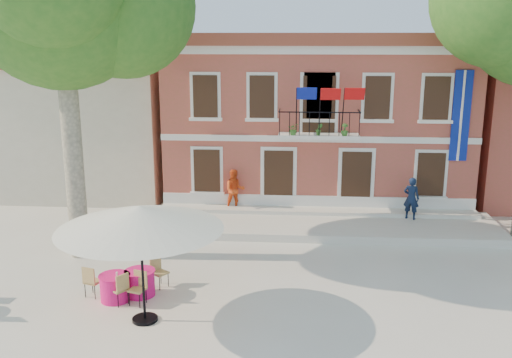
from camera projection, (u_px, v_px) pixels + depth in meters
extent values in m
plane|color=beige|center=(259.00, 272.00, 18.36)|extent=(90.00, 90.00, 0.00)
cube|color=#B74A42|center=(316.00, 120.00, 27.03)|extent=(13.00, 8.00, 7.00)
cube|color=brown|center=(318.00, 39.00, 26.12)|extent=(13.50, 8.50, 0.50)
cube|color=silver|center=(320.00, 50.00, 22.40)|extent=(13.30, 0.35, 0.35)
cube|color=silver|center=(319.00, 136.00, 22.73)|extent=(3.20, 0.90, 0.15)
cube|color=black|center=(320.00, 112.00, 22.10)|extent=(3.20, 0.04, 0.04)
cube|color=navy|center=(461.00, 116.00, 22.51)|extent=(0.70, 0.05, 3.60)
cube|color=navy|center=(297.00, 94.00, 21.64)|extent=(0.76, 0.27, 0.47)
cube|color=red|center=(320.00, 94.00, 21.58)|extent=(0.76, 0.29, 0.47)
cube|color=red|center=(344.00, 94.00, 21.51)|extent=(0.76, 0.27, 0.47)
imported|color=#26591E|center=(294.00, 129.00, 22.43)|extent=(0.43, 0.37, 0.48)
imported|color=#26591E|center=(319.00, 129.00, 22.36)|extent=(0.26, 0.21, 0.48)
imported|color=#26591E|center=(345.00, 130.00, 22.29)|extent=(0.27, 0.27, 0.48)
cube|color=beige|center=(88.00, 125.00, 28.94)|extent=(9.00, 9.00, 6.00)
cube|color=brown|center=(83.00, 60.00, 28.16)|extent=(9.40, 9.40, 0.40)
cube|color=silver|center=(317.00, 225.00, 22.43)|extent=(14.00, 3.40, 0.30)
cylinder|color=#A59E84|center=(73.00, 151.00, 18.86)|extent=(0.63, 0.63, 7.35)
cylinder|color=black|center=(145.00, 319.00, 15.20)|extent=(0.68, 0.68, 0.08)
cylinder|color=black|center=(143.00, 271.00, 14.86)|extent=(0.07, 0.07, 2.83)
cone|color=silver|center=(140.00, 218.00, 14.51)|extent=(4.30, 4.30, 0.62)
imported|color=#101D37|center=(411.00, 198.00, 22.51)|extent=(0.73, 0.62, 1.70)
imported|color=#DF4C1A|center=(235.00, 190.00, 23.63)|extent=(0.97, 0.83, 1.74)
cylinder|color=#F1168E|center=(115.00, 288.00, 16.30)|extent=(0.84, 0.84, 0.75)
cylinder|color=#F1168E|center=(114.00, 275.00, 16.20)|extent=(0.90, 0.90, 0.02)
cube|color=tan|center=(137.00, 289.00, 16.01)|extent=(0.53, 0.53, 0.95)
cube|color=tan|center=(93.00, 281.00, 16.54)|extent=(0.53, 0.53, 0.95)
cylinder|color=#F1168E|center=(140.00, 283.00, 16.61)|extent=(0.84, 0.84, 0.75)
cylinder|color=#F1168E|center=(140.00, 271.00, 16.52)|extent=(0.90, 0.90, 0.02)
cube|color=tan|center=(119.00, 288.00, 16.03)|extent=(0.59, 0.59, 0.95)
cube|color=tan|center=(160.00, 272.00, 17.14)|extent=(0.59, 0.59, 0.95)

